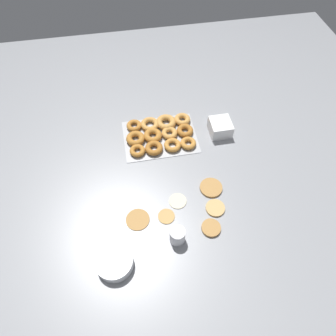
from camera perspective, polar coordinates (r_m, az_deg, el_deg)
name	(u,v)px	position (r m, az deg, el deg)	size (l,w,h in m)	color
ground_plane	(172,192)	(1.50, 0.79, -4.66)	(3.00, 3.00, 0.00)	gray
pancake_0	(138,219)	(1.43, -5.80, -9.70)	(0.11, 0.11, 0.01)	#B27F42
pancake_1	(215,208)	(1.47, 8.99, -7.53)	(0.09, 0.09, 0.01)	tan
pancake_2	(178,201)	(1.47, 1.85, -6.26)	(0.09, 0.09, 0.01)	beige
pancake_3	(211,228)	(1.42, 8.20, -11.22)	(0.09, 0.09, 0.02)	#B27F42
pancake_4	(166,216)	(1.43, -0.31, -9.15)	(0.08, 0.08, 0.01)	tan
pancake_5	(211,188)	(1.52, 8.19, -3.72)	(0.11, 0.11, 0.01)	#B27F42
donut_tray	(160,134)	(1.71, -1.48, 6.50)	(0.41, 0.30, 0.04)	#ADAFB5
batter_bowl	(115,262)	(1.35, -10.15, -17.29)	(0.16, 0.16, 0.05)	white
container_stack	(220,127)	(1.73, 9.91, 7.64)	(0.12, 0.12, 0.08)	white
paper_cup	(177,236)	(1.35, 1.81, -12.75)	(0.07, 0.07, 0.09)	white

